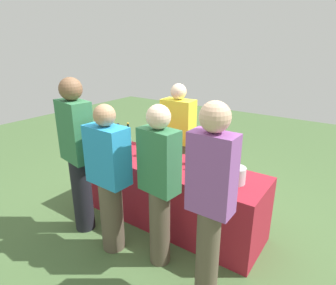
{
  "coord_description": "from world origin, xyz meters",
  "views": [
    {
      "loc": [
        1.72,
        -2.46,
        2.06
      ],
      "look_at": [
        0.0,
        0.0,
        1.0
      ],
      "focal_mm": 30.79,
      "sensor_mm": 36.0,
      "label": 1
    }
  ],
  "objects_px": {
    "wine_bottle_5": "(208,160)",
    "guest_1": "(109,177)",
    "wine_bottle_6": "(215,163)",
    "ice_bucket": "(236,175)",
    "wine_bottle_7": "(230,166)",
    "guest_0": "(78,152)",
    "wine_glass_0": "(119,146)",
    "wine_glass_3": "(227,174)",
    "guest_2": "(159,182)",
    "guest_3": "(211,198)",
    "wine_bottle_3": "(166,148)",
    "wine_bottle_1": "(129,138)",
    "wine_glass_2": "(161,160)",
    "server_pouring": "(178,137)",
    "wine_bottle_2": "(150,147)",
    "wine_bottle_4": "(189,155)",
    "wine_glass_1": "(148,158)",
    "wine_bottle_0": "(119,138)"
  },
  "relations": [
    {
      "from": "wine_bottle_6",
      "to": "guest_0",
      "type": "height_order",
      "value": "guest_0"
    },
    {
      "from": "wine_bottle_1",
      "to": "wine_glass_3",
      "type": "bearing_deg",
      "value": -7.96
    },
    {
      "from": "wine_bottle_6",
      "to": "wine_bottle_7",
      "type": "height_order",
      "value": "wine_bottle_7"
    },
    {
      "from": "wine_bottle_7",
      "to": "wine_glass_3",
      "type": "relative_size",
      "value": 2.42
    },
    {
      "from": "wine_glass_2",
      "to": "wine_glass_3",
      "type": "distance_m",
      "value": 0.72
    },
    {
      "from": "wine_bottle_5",
      "to": "guest_1",
      "type": "distance_m",
      "value": 1.05
    },
    {
      "from": "wine_bottle_7",
      "to": "guest_0",
      "type": "relative_size",
      "value": 0.19
    },
    {
      "from": "wine_bottle_5",
      "to": "wine_bottle_4",
      "type": "bearing_deg",
      "value": 178.09
    },
    {
      "from": "wine_bottle_6",
      "to": "guest_0",
      "type": "relative_size",
      "value": 0.18
    },
    {
      "from": "wine_glass_3",
      "to": "guest_2",
      "type": "height_order",
      "value": "guest_2"
    },
    {
      "from": "guest_1",
      "to": "wine_bottle_3",
      "type": "bearing_deg",
      "value": 87.87
    },
    {
      "from": "guest_2",
      "to": "guest_3",
      "type": "height_order",
      "value": "guest_3"
    },
    {
      "from": "wine_glass_2",
      "to": "guest_2",
      "type": "relative_size",
      "value": 0.09
    },
    {
      "from": "wine_bottle_1",
      "to": "server_pouring",
      "type": "distance_m",
      "value": 0.67
    },
    {
      "from": "wine_bottle_5",
      "to": "guest_1",
      "type": "height_order",
      "value": "guest_1"
    },
    {
      "from": "wine_bottle_6",
      "to": "ice_bucket",
      "type": "bearing_deg",
      "value": -16.27
    },
    {
      "from": "wine_bottle_6",
      "to": "guest_0",
      "type": "xyz_separation_m",
      "value": [
        -1.25,
        -0.74,
        0.08
      ]
    },
    {
      "from": "wine_bottle_1",
      "to": "guest_2",
      "type": "distance_m",
      "value": 1.28
    },
    {
      "from": "wine_glass_0",
      "to": "wine_glass_3",
      "type": "height_order",
      "value": "wine_glass_0"
    },
    {
      "from": "guest_0",
      "to": "wine_glass_3",
      "type": "bearing_deg",
      "value": 33.6
    },
    {
      "from": "wine_bottle_4",
      "to": "guest_1",
      "type": "height_order",
      "value": "guest_1"
    },
    {
      "from": "wine_glass_3",
      "to": "wine_bottle_3",
      "type": "bearing_deg",
      "value": 166.77
    },
    {
      "from": "wine_bottle_3",
      "to": "wine_bottle_6",
      "type": "height_order",
      "value": "wine_bottle_3"
    },
    {
      "from": "wine_glass_0",
      "to": "wine_glass_1",
      "type": "height_order",
      "value": "wine_glass_0"
    },
    {
      "from": "ice_bucket",
      "to": "guest_1",
      "type": "bearing_deg",
      "value": -144.7
    },
    {
      "from": "wine_bottle_7",
      "to": "wine_glass_3",
      "type": "xyz_separation_m",
      "value": [
        0.03,
        -0.15,
        -0.02
      ]
    },
    {
      "from": "wine_glass_2",
      "to": "wine_glass_1",
      "type": "bearing_deg",
      "value": -172.19
    },
    {
      "from": "server_pouring",
      "to": "guest_3",
      "type": "bearing_deg",
      "value": 128.23
    },
    {
      "from": "wine_bottle_6",
      "to": "wine_glass_1",
      "type": "bearing_deg",
      "value": -160.03
    },
    {
      "from": "wine_bottle_5",
      "to": "guest_3",
      "type": "distance_m",
      "value": 0.94
    },
    {
      "from": "wine_bottle_1",
      "to": "wine_glass_2",
      "type": "xyz_separation_m",
      "value": [
        0.74,
        -0.3,
        -0.02
      ]
    },
    {
      "from": "wine_glass_3",
      "to": "server_pouring",
      "type": "distance_m",
      "value": 1.25
    },
    {
      "from": "ice_bucket",
      "to": "guest_3",
      "type": "bearing_deg",
      "value": -83.92
    },
    {
      "from": "wine_bottle_6",
      "to": "wine_glass_2",
      "type": "relative_size",
      "value": 2.17
    },
    {
      "from": "wine_glass_2",
      "to": "guest_0",
      "type": "distance_m",
      "value": 0.89
    },
    {
      "from": "wine_glass_1",
      "to": "guest_1",
      "type": "relative_size",
      "value": 0.08
    },
    {
      "from": "wine_bottle_5",
      "to": "wine_bottle_6",
      "type": "distance_m",
      "value": 0.11
    },
    {
      "from": "wine_bottle_0",
      "to": "wine_glass_1",
      "type": "height_order",
      "value": "wine_bottle_0"
    },
    {
      "from": "wine_glass_2",
      "to": "guest_1",
      "type": "xyz_separation_m",
      "value": [
        -0.21,
        -0.56,
        -0.04
      ]
    },
    {
      "from": "server_pouring",
      "to": "wine_bottle_3",
      "type": "bearing_deg",
      "value": 105.45
    },
    {
      "from": "wine_bottle_4",
      "to": "wine_bottle_5",
      "type": "relative_size",
      "value": 0.99
    },
    {
      "from": "wine_bottle_3",
      "to": "wine_bottle_5",
      "type": "height_order",
      "value": "wine_bottle_3"
    },
    {
      "from": "server_pouring",
      "to": "wine_bottle_6",
      "type": "bearing_deg",
      "value": 142.54
    },
    {
      "from": "wine_bottle_2",
      "to": "guest_0",
      "type": "xyz_separation_m",
      "value": [
        -0.39,
        -0.73,
        0.09
      ]
    },
    {
      "from": "guest_2",
      "to": "wine_bottle_6",
      "type": "bearing_deg",
      "value": 78.23
    },
    {
      "from": "wine_bottle_5",
      "to": "server_pouring",
      "type": "xyz_separation_m",
      "value": [
        -0.74,
        0.54,
        -0.04
      ]
    },
    {
      "from": "wine_bottle_2",
      "to": "guest_3",
      "type": "height_order",
      "value": "guest_3"
    },
    {
      "from": "wine_bottle_6",
      "to": "guest_1",
      "type": "height_order",
      "value": "guest_1"
    },
    {
      "from": "wine_bottle_0",
      "to": "wine_glass_1",
      "type": "distance_m",
      "value": 0.74
    },
    {
      "from": "wine_bottle_4",
      "to": "ice_bucket",
      "type": "distance_m",
      "value": 0.63
    }
  ]
}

